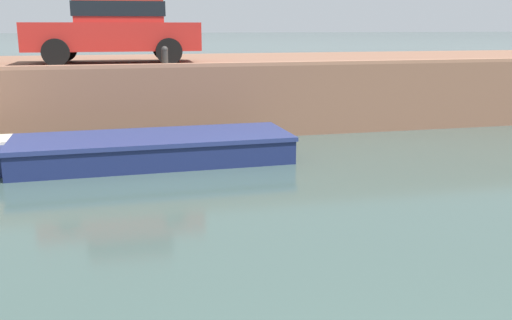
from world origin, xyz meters
TOP-DOWN VIEW (x-y plane):
  - ground_plane at (0.00, 5.45)m, footprint 400.00×400.00m
  - far_quay_wall at (0.00, 13.90)m, footprint 60.00×6.00m
  - far_wall_coping at (0.00, 11.02)m, footprint 60.00×0.24m
  - boat_moored_central_navy at (-1.47, 9.04)m, footprint 6.03×1.85m
  - car_left_inner_red at (-1.76, 12.79)m, footprint 4.01×2.06m
  - mooring_bollard_mid at (-0.78, 11.15)m, footprint 0.15×0.15m

SIDE VIEW (x-z plane):
  - ground_plane at x=0.00m, z-range 0.00..0.00m
  - boat_moored_central_navy at x=-1.47m, z-range 0.00..0.50m
  - far_quay_wall at x=0.00m, z-range 0.00..1.60m
  - far_wall_coping at x=0.00m, z-range 1.60..1.68m
  - mooring_bollard_mid at x=-0.78m, z-range 1.62..2.06m
  - car_left_inner_red at x=-1.76m, z-range 1.68..3.22m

